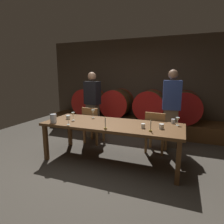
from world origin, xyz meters
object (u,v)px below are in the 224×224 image
(wine_barrel_center_left, at_px, (117,103))
(chair_right, at_px, (156,130))
(wine_glass_far_right, at_px, (178,120))
(cup_far_left, at_px, (68,117))
(wine_glass_far_left, at_px, (73,114))
(cup_center_left, at_px, (143,126))
(guest_left, at_px, (92,104))
(pitcher, at_px, (53,119))
(cup_center_right, at_px, (161,126))
(guest_right, at_px, (171,108))
(dining_table, at_px, (112,127))
(candle_right, at_px, (151,128))
(wine_barrel_far_right, at_px, (185,107))
(wine_glass_center_right, at_px, (93,112))
(cup_far_right, at_px, (173,121))
(chair_left, at_px, (92,124))
(wine_glass_center_left, at_px, (68,118))
(wine_barrel_far_left, at_px, (89,102))
(wine_barrel_center_right, at_px, (150,105))
(candle_left, at_px, (105,126))

(wine_barrel_center_left, distance_m, chair_right, 1.96)
(wine_glass_far_right, bearing_deg, cup_far_left, -172.48)
(wine_glass_far_left, bearing_deg, wine_barrel_center_left, 85.12)
(wine_barrel_center_left, relative_size, cup_center_left, 10.68)
(guest_left, xyz_separation_m, pitcher, (-0.06, -1.51, -0.05))
(wine_glass_far_right, xyz_separation_m, cup_center_right, (-0.24, -0.33, -0.06))
(guest_right, height_order, cup_center_right, guest_right)
(dining_table, height_order, guest_right, guest_right)
(candle_right, bearing_deg, wine_barrel_center_left, 120.63)
(wine_barrel_far_right, xyz_separation_m, wine_glass_far_left, (-2.06, -2.11, 0.06))
(guest_right, height_order, wine_glass_center_right, guest_right)
(cup_far_left, distance_m, cup_far_right, 2.05)
(wine_barrel_far_right, distance_m, chair_left, 2.46)
(guest_left, distance_m, guest_right, 1.95)
(wine_glass_center_left, bearing_deg, cup_far_left, 124.38)
(chair_left, bearing_deg, chair_right, -177.25)
(wine_barrel_far_left, relative_size, cup_far_right, 10.05)
(cup_far_left, bearing_deg, dining_table, -0.64)
(pitcher, relative_size, cup_center_left, 2.15)
(wine_glass_far_right, bearing_deg, wine_barrel_far_left, 146.54)
(wine_barrel_far_left, relative_size, guest_right, 0.48)
(wine_barrel_far_right, relative_size, chair_right, 0.94)
(wine_barrel_center_left, height_order, chair_left, wine_barrel_center_left)
(pitcher, height_order, cup_far_right, pitcher)
(wine_barrel_center_right, distance_m, chair_left, 1.78)
(dining_table, distance_m, chair_right, 1.00)
(guest_left, bearing_deg, candle_right, 150.27)
(wine_barrel_center_left, xyz_separation_m, guest_right, (1.59, -0.92, 0.10))
(cup_center_right, bearing_deg, wine_barrel_center_right, 104.57)
(candle_right, relative_size, wine_glass_center_left, 1.27)
(wine_barrel_far_right, height_order, chair_right, wine_barrel_far_right)
(candle_left, distance_m, pitcher, 1.07)
(cup_center_left, bearing_deg, cup_far_left, 175.56)
(wine_barrel_far_left, height_order, guest_right, guest_right)
(dining_table, bearing_deg, cup_center_left, -10.39)
(guest_left, xyz_separation_m, candle_left, (1.01, -1.55, -0.07))
(wine_barrel_far_left, xyz_separation_m, cup_far_left, (0.59, -2.05, -0.02))
(dining_table, relative_size, guest_left, 1.52)
(guest_right, bearing_deg, candle_right, 73.23)
(wine_barrel_center_right, distance_m, wine_glass_center_left, 2.65)
(candle_right, xyz_separation_m, cup_far_right, (0.30, 0.66, -0.02))
(wine_barrel_far_right, xyz_separation_m, guest_right, (-0.29, -0.92, 0.10))
(chair_right, distance_m, candle_left, 1.30)
(wine_barrel_far_right, distance_m, wine_glass_center_left, 3.12)
(cup_far_left, bearing_deg, chair_left, 74.55)
(wine_barrel_center_right, xyz_separation_m, dining_table, (-0.35, -2.06, -0.12))
(wine_glass_center_right, distance_m, cup_far_right, 1.60)
(wine_glass_center_right, bearing_deg, candle_left, -50.63)
(wine_barrel_center_left, bearing_deg, cup_center_right, -54.13)
(wine_glass_center_left, height_order, cup_center_right, wine_glass_center_left)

